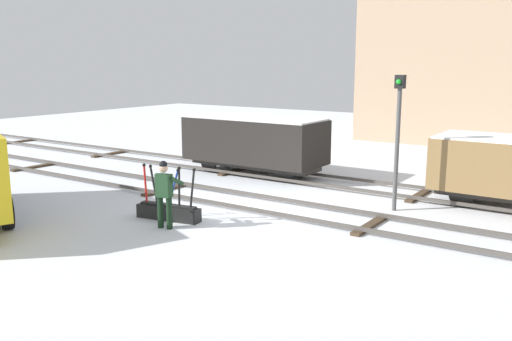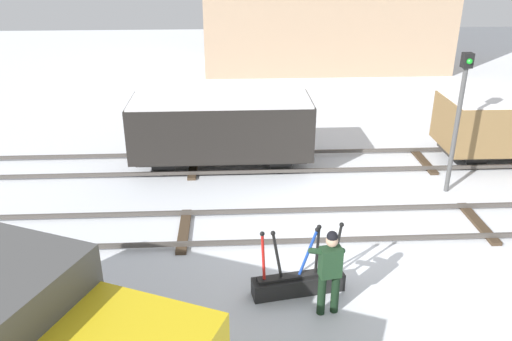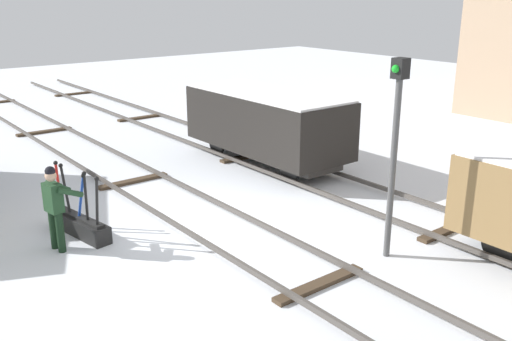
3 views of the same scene
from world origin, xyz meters
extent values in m
plane|color=silver|center=(0.00, 0.00, 0.00)|extent=(60.00, 60.00, 0.00)
cube|color=#4C4742|center=(0.00, -0.72, 0.13)|extent=(44.00, 0.07, 0.10)
cube|color=#4C4742|center=(0.00, 0.72, 0.13)|extent=(44.00, 0.07, 0.10)
cube|color=#423323|center=(-3.52, 0.00, 0.04)|extent=(0.24, 1.94, 0.08)
cube|color=#423323|center=(3.52, 0.00, 0.04)|extent=(0.24, 1.94, 0.08)
cube|color=#4C4742|center=(0.00, 3.11, 0.13)|extent=(44.00, 0.07, 0.10)
cube|color=#4C4742|center=(0.00, 4.55, 0.13)|extent=(44.00, 0.07, 0.10)
cube|color=#423323|center=(-3.52, 3.83, 0.04)|extent=(0.24, 1.94, 0.08)
cube|color=#423323|center=(3.52, 3.83, 0.04)|extent=(0.24, 1.94, 0.08)
cube|color=black|center=(-1.14, -2.39, 0.18)|extent=(1.84, 0.66, 0.36)
cube|color=black|center=(-1.14, -2.39, 0.39)|extent=(1.63, 0.48, 0.06)
cylinder|color=red|center=(-1.83, -2.51, 0.88)|extent=(0.11, 0.07, 1.05)
sphere|color=black|center=(-1.85, -2.51, 1.41)|extent=(0.09, 0.09, 0.09)
cylinder|color=black|center=(-1.56, -2.46, 0.88)|extent=(0.24, 0.10, 1.04)
sphere|color=black|center=(-1.65, -2.48, 1.39)|extent=(0.09, 0.09, 0.09)
cylinder|color=#1E47B7|center=(-0.98, -2.36, 0.86)|extent=(0.39, 0.12, 1.01)
sphere|color=black|center=(-0.81, -2.33, 1.36)|extent=(0.09, 0.09, 0.09)
cylinder|color=black|center=(-0.79, -2.33, 0.88)|extent=(0.09, 0.07, 1.05)
sphere|color=black|center=(-0.78, -2.33, 1.41)|extent=(0.09, 0.09, 0.09)
cylinder|color=black|center=(-0.41, -2.26, 0.88)|extent=(0.19, 0.09, 1.05)
sphere|color=black|center=(-0.34, -2.25, 1.40)|extent=(0.09, 0.09, 0.09)
cylinder|color=black|center=(-0.80, -3.03, 0.40)|extent=(0.15, 0.15, 0.81)
cylinder|color=black|center=(-0.55, -2.98, 0.40)|extent=(0.15, 0.15, 0.81)
cube|color=#1E3D23|center=(-0.68, -3.01, 1.09)|extent=(0.42, 0.30, 0.57)
sphere|color=tan|center=(-0.68, -3.01, 1.52)|extent=(0.22, 0.22, 0.22)
sphere|color=black|center=(-0.68, -3.01, 1.61)|extent=(0.20, 0.20, 0.20)
cylinder|color=#1E3D23|center=(-0.92, -2.82, 1.20)|extent=(0.20, 0.53, 0.37)
cylinder|color=#1E3D23|center=(-0.51, -2.73, 1.18)|extent=(0.20, 0.54, 0.32)
cylinder|color=#4C4C4C|center=(3.45, 1.84, 1.69)|extent=(0.12, 0.12, 3.39)
cube|color=black|center=(3.45, 1.84, 3.57)|extent=(0.24, 0.24, 0.36)
sphere|color=green|center=(3.45, 1.71, 3.57)|extent=(0.14, 0.14, 0.14)
cylinder|color=black|center=(4.91, 3.28, 0.35)|extent=(0.70, 0.11, 0.70)
cylinder|color=black|center=(4.93, 4.42, 0.35)|extent=(0.70, 0.11, 0.70)
cube|color=#2D2B28|center=(-2.65, 3.83, 0.40)|extent=(4.94, 1.28, 0.20)
cube|color=black|center=(-2.65, 3.83, 1.29)|extent=(5.20, 2.13, 1.57)
cube|color=white|center=(-2.65, 3.83, 2.10)|extent=(5.10, 2.05, 0.06)
cylinder|color=black|center=(-4.34, 3.24, 0.35)|extent=(0.70, 0.10, 0.70)
cylinder|color=black|center=(-4.34, 4.41, 0.35)|extent=(0.70, 0.10, 0.70)
cylinder|color=black|center=(-0.96, 3.25, 0.35)|extent=(0.70, 0.10, 0.70)
cylinder|color=black|center=(-0.96, 4.42, 0.35)|extent=(0.70, 0.10, 0.70)
camera|label=1|loc=(8.56, -12.58, 4.04)|focal=38.32mm
camera|label=2|loc=(-2.39, -10.66, 6.30)|focal=36.68mm
camera|label=3|loc=(9.62, -6.18, 4.82)|focal=39.54mm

